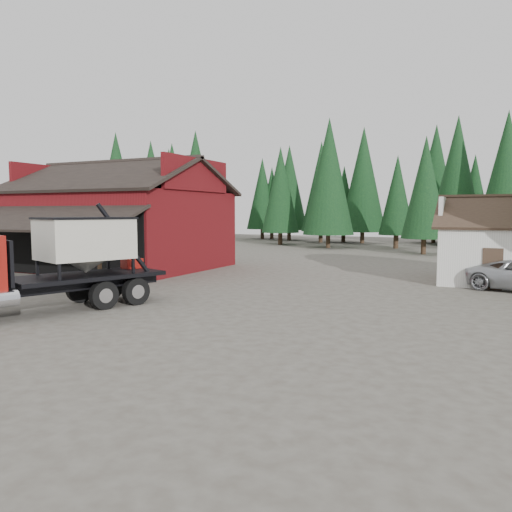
% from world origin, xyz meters
% --- Properties ---
extents(ground, '(120.00, 120.00, 0.00)m').
position_xyz_m(ground, '(0.00, 0.00, 0.00)').
color(ground, '#4E483D').
rests_on(ground, ground).
extents(red_barn, '(12.80, 13.63, 7.18)m').
position_xyz_m(red_barn, '(-11.00, 9.90, 2.69)').
color(red_barn, maroon).
rests_on(red_barn, ground).
extents(conifer_backdrop, '(76.00, 16.00, 16.00)m').
position_xyz_m(conifer_backdrop, '(0.00, 42.00, 0.00)').
color(conifer_backdrop, black).
rests_on(conifer_backdrop, ground).
extents(near_pine_a, '(4.40, 4.40, 11.40)m').
position_xyz_m(near_pine_a, '(-22.00, 28.00, 6.39)').
color(near_pine_a, '#382619').
rests_on(near_pine_a, ground).
extents(near_pine_b, '(3.96, 3.96, 10.40)m').
position_xyz_m(near_pine_b, '(6.00, 30.00, 5.89)').
color(near_pine_b, '#382619').
rests_on(near_pine_b, ground).
extents(near_pine_d, '(5.28, 5.28, 13.40)m').
position_xyz_m(near_pine_d, '(-4.00, 34.00, 7.39)').
color(near_pine_d, '#382619').
rests_on(near_pine_d, ground).
extents(feed_truck, '(5.43, 9.28, 4.07)m').
position_xyz_m(feed_truck, '(-3.48, -2.98, 1.90)').
color(feed_truck, black).
rests_on(feed_truck, ground).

